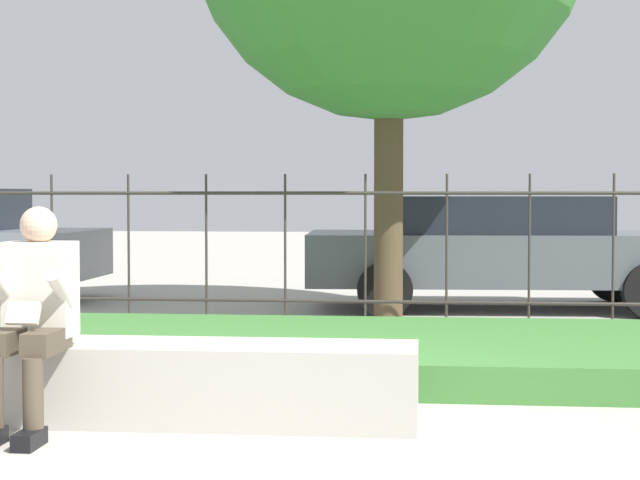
{
  "coord_description": "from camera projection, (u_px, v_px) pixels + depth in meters",
  "views": [
    {
      "loc": [
        1.0,
        -6.08,
        1.35
      ],
      "look_at": [
        0.09,
        2.68,
        0.95
      ],
      "focal_mm": 60.0,
      "sensor_mm": 36.0,
      "label": 1
    }
  ],
  "objects": [
    {
      "name": "grass_berm",
      "position": [
        299.0,
        351.0,
        8.23
      ],
      "size": [
        9.69,
        2.69,
        0.24
      ],
      "color": "#3D7533",
      "rests_on": "ground_plane"
    },
    {
      "name": "iron_fence",
      "position": [
        325.0,
        249.0,
        10.2
      ],
      "size": [
        7.69,
        0.03,
        1.52
      ],
      "color": "#332D28",
      "rests_on": "ground_plane"
    },
    {
      "name": "ground_plane",
      "position": [
        257.0,
        424.0,
        6.21
      ],
      "size": [
        60.0,
        60.0,
        0.0
      ],
      "primitive_type": "plane",
      "color": "#A8A399"
    },
    {
      "name": "person_seated_reader",
      "position": [
        33.0,
        309.0,
        5.97
      ],
      "size": [
        0.42,
        0.73,
        1.27
      ],
      "color": "black",
      "rests_on": "ground_plane"
    },
    {
      "name": "car_parked_center",
      "position": [
        503.0,
        248.0,
        12.3
      ],
      "size": [
        4.65,
        2.14,
        1.3
      ],
      "rotation": [
        0.0,
        0.0,
        0.05
      ],
      "color": "#4C5156",
      "rests_on": "ground_plane"
    },
    {
      "name": "stone_bench",
      "position": [
        210.0,
        388.0,
        6.22
      ],
      "size": [
        2.42,
        0.59,
        0.47
      ],
      "color": "#ADA89E",
      "rests_on": "ground_plane"
    }
  ]
}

